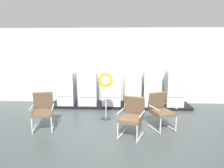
% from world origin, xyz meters
% --- Properties ---
extents(ground, '(12.00, 10.00, 0.05)m').
position_xyz_m(ground, '(0.00, 0.00, -0.03)').
color(ground, '#3F4747').
extents(back_wall, '(11.76, 0.12, 3.12)m').
position_xyz_m(back_wall, '(0.00, 3.66, 1.57)').
color(back_wall, silver).
rests_on(back_wall, ground).
extents(display_plinth, '(5.51, 0.95, 0.11)m').
position_xyz_m(display_plinth, '(0.00, 3.02, 0.05)').
color(display_plinth, black).
rests_on(display_plinth, ground).
extents(refrigerator_0, '(0.63, 0.72, 1.50)m').
position_xyz_m(refrigerator_0, '(-2.09, 2.94, 0.90)').
color(refrigerator_0, white).
rests_on(refrigerator_0, display_plinth).
extents(refrigerator_1, '(0.72, 0.70, 1.49)m').
position_xyz_m(refrigerator_1, '(-1.24, 2.93, 0.89)').
color(refrigerator_1, silver).
rests_on(refrigerator_1, display_plinth).
extents(refrigerator_2, '(0.71, 0.66, 1.49)m').
position_xyz_m(refrigerator_2, '(-0.32, 2.90, 0.89)').
color(refrigerator_2, white).
rests_on(refrigerator_2, display_plinth).
extents(refrigerator_3, '(0.63, 0.72, 1.39)m').
position_xyz_m(refrigerator_3, '(0.49, 2.94, 0.84)').
color(refrigerator_3, silver).
rests_on(refrigerator_3, display_plinth).
extents(refrigerator_4, '(0.65, 0.71, 1.60)m').
position_xyz_m(refrigerator_4, '(1.23, 2.93, 0.96)').
color(refrigerator_4, white).
rests_on(refrigerator_4, display_plinth).
extents(refrigerator_5, '(0.63, 0.67, 1.55)m').
position_xyz_m(refrigerator_5, '(2.09, 2.91, 0.93)').
color(refrigerator_5, silver).
rests_on(refrigerator_5, display_plinth).
extents(armchair_left, '(0.73, 0.83, 1.04)m').
position_xyz_m(armchair_left, '(-2.22, 0.79, 0.57)').
color(armchair_left, silver).
rests_on(armchair_left, ground).
extents(armchair_right, '(0.79, 0.87, 1.04)m').
position_xyz_m(armchair_right, '(1.21, 0.97, 0.57)').
color(armchair_right, silver).
rests_on(armchair_right, ground).
extents(armchair_center, '(0.78, 0.86, 1.04)m').
position_xyz_m(armchair_center, '(0.35, 0.42, 0.57)').
color(armchair_center, silver).
rests_on(armchair_center, ground).
extents(sign_stand, '(0.48, 0.32, 1.54)m').
position_xyz_m(sign_stand, '(-0.44, 1.60, 0.78)').
color(sign_stand, '#2D2D30').
rests_on(sign_stand, ground).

